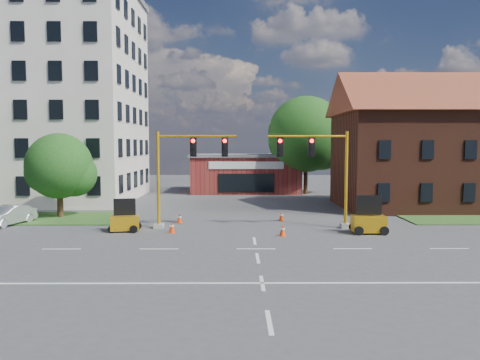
{
  "coord_description": "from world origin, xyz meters",
  "views": [
    {
      "loc": [
        -0.97,
        -23.73,
        5.33
      ],
      "look_at": [
        -0.76,
        10.0,
        2.81
      ],
      "focal_mm": 35.0,
      "sensor_mm": 36.0,
      "label": 1
    }
  ],
  "objects_px": {
    "signal_mast_east": "(321,167)",
    "signal_mast_west": "(184,167)",
    "trailer_east": "(369,222)",
    "pickup_white": "(407,203)",
    "trailer_west": "(125,222)"
  },
  "relations": [
    {
      "from": "signal_mast_east",
      "to": "signal_mast_west",
      "type": "bearing_deg",
      "value": 180.0
    },
    {
      "from": "signal_mast_west",
      "to": "trailer_east",
      "type": "xyz_separation_m",
      "value": [
        11.35,
        -1.75,
        -3.23
      ]
    },
    {
      "from": "trailer_east",
      "to": "pickup_white",
      "type": "height_order",
      "value": "trailer_east"
    },
    {
      "from": "pickup_white",
      "to": "signal_mast_east",
      "type": "bearing_deg",
      "value": 133.5
    },
    {
      "from": "signal_mast_west",
      "to": "pickup_white",
      "type": "height_order",
      "value": "signal_mast_west"
    },
    {
      "from": "trailer_west",
      "to": "pickup_white",
      "type": "bearing_deg",
      "value": 10.87
    },
    {
      "from": "trailer_west",
      "to": "trailer_east",
      "type": "bearing_deg",
      "value": -14.53
    },
    {
      "from": "pickup_white",
      "to": "trailer_east",
      "type": "bearing_deg",
      "value": 149.8
    },
    {
      "from": "trailer_west",
      "to": "pickup_white",
      "type": "distance_m",
      "value": 22.38
    },
    {
      "from": "signal_mast_west",
      "to": "pickup_white",
      "type": "bearing_deg",
      "value": 23.92
    },
    {
      "from": "signal_mast_west",
      "to": "pickup_white",
      "type": "xyz_separation_m",
      "value": [
        17.09,
        7.58,
        -3.21
      ]
    },
    {
      "from": "signal_mast_east",
      "to": "trailer_west",
      "type": "distance_m",
      "value": 12.76
    },
    {
      "from": "signal_mast_west",
      "to": "signal_mast_east",
      "type": "relative_size",
      "value": 1.0
    },
    {
      "from": "signal_mast_west",
      "to": "signal_mast_east",
      "type": "height_order",
      "value": "same"
    },
    {
      "from": "trailer_west",
      "to": "trailer_east",
      "type": "relative_size",
      "value": 0.88
    }
  ]
}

